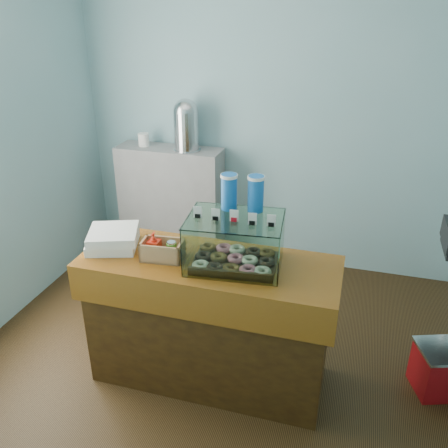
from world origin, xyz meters
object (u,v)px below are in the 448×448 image
(counter, at_px, (210,320))
(coffee_urn, at_px, (186,124))
(red_cooler, at_px, (445,369))
(display_case, at_px, (237,238))

(counter, height_order, coffee_urn, coffee_urn)
(counter, bearing_deg, red_cooler, 11.34)
(coffee_urn, bearing_deg, counter, -65.44)
(counter, distance_m, coffee_urn, 1.93)
(counter, xyz_separation_m, coffee_urn, (-0.71, 1.56, 0.89))
(display_case, bearing_deg, red_cooler, 5.46)
(coffee_urn, distance_m, red_cooler, 2.81)
(coffee_urn, bearing_deg, display_case, -60.00)
(counter, bearing_deg, coffee_urn, 114.56)
(coffee_urn, height_order, red_cooler, coffee_urn)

